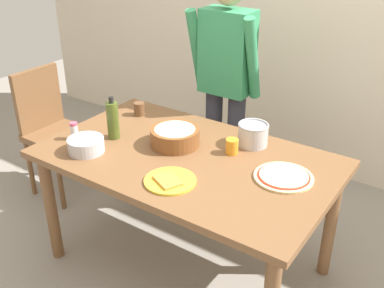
{
  "coord_description": "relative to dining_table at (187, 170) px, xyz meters",
  "views": [
    {
      "loc": [
        1.25,
        -1.78,
        1.95
      ],
      "look_at": [
        0.0,
        0.05,
        0.81
      ],
      "focal_mm": 42.61,
      "sensor_mm": 36.0,
      "label": 1
    }
  ],
  "objects": [
    {
      "name": "pizza_raw_on_board",
      "position": [
        0.53,
        0.08,
        0.1
      ],
      "size": [
        0.3,
        0.3,
        0.02
      ],
      "color": "beige",
      "rests_on": "dining_table"
    },
    {
      "name": "mixing_bowl_steel",
      "position": [
        -0.49,
        -0.27,
        0.13
      ],
      "size": [
        0.2,
        0.2,
        0.08
      ],
      "color": "#B7B7BC",
      "rests_on": "dining_table"
    },
    {
      "name": "cup_orange",
      "position": [
        0.19,
        0.16,
        0.13
      ],
      "size": [
        0.07,
        0.07,
        0.08
      ],
      "primitive_type": "cylinder",
      "color": "orange",
      "rests_on": "dining_table"
    },
    {
      "name": "ground",
      "position": [
        0.0,
        0.0,
        -0.67
      ],
      "size": [
        8.0,
        8.0,
        0.0
      ],
      "primitive_type": "plane",
      "color": "gray"
    },
    {
      "name": "chair_wooden_left",
      "position": [
        -1.32,
        0.15,
        -0.13
      ],
      "size": [
        0.41,
        0.41,
        0.95
      ],
      "color": "brown",
      "rests_on": "ground"
    },
    {
      "name": "salt_shaker",
      "position": [
        -0.65,
        -0.2,
        0.14
      ],
      "size": [
        0.04,
        0.04,
        0.11
      ],
      "color": "white",
      "rests_on": "dining_table"
    },
    {
      "name": "olive_oil_bottle",
      "position": [
        -0.48,
        -0.06,
        0.2
      ],
      "size": [
        0.07,
        0.07,
        0.26
      ],
      "color": "#47561E",
      "rests_on": "dining_table"
    },
    {
      "name": "cup_small_brown",
      "position": [
        -0.57,
        0.28,
        0.13
      ],
      "size": [
        0.07,
        0.07,
        0.08
      ],
      "primitive_type": "cylinder",
      "color": "brown",
      "rests_on": "dining_table"
    },
    {
      "name": "steel_pot",
      "position": [
        0.23,
        0.32,
        0.16
      ],
      "size": [
        0.17,
        0.17,
        0.13
      ],
      "color": "#B7B7BC",
      "rests_on": "dining_table"
    },
    {
      "name": "plate_with_slice",
      "position": [
        0.09,
        -0.27,
        0.1
      ],
      "size": [
        0.26,
        0.26,
        0.02
      ],
      "color": "gold",
      "rests_on": "dining_table"
    },
    {
      "name": "dining_table",
      "position": [
        0.0,
        0.0,
        0.0
      ],
      "size": [
        1.6,
        0.96,
        0.76
      ],
      "color": "brown",
      "rests_on": "ground"
    },
    {
      "name": "popcorn_bowl",
      "position": [
        -0.13,
        0.07,
        0.15
      ],
      "size": [
        0.28,
        0.28,
        0.11
      ],
      "color": "brown",
      "rests_on": "dining_table"
    },
    {
      "name": "wall_back",
      "position": [
        0.0,
        1.6,
        0.63
      ],
      "size": [
        5.6,
        0.1,
        2.6
      ],
      "primitive_type": "cube",
      "color": "beige",
      "rests_on": "ground"
    },
    {
      "name": "person_cook",
      "position": [
        -0.2,
        0.76,
        0.27
      ],
      "size": [
        0.49,
        0.25,
        1.62
      ],
      "color": "#2D2D38",
      "rests_on": "ground"
    }
  ]
}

